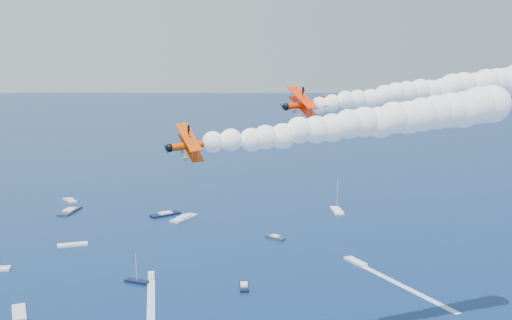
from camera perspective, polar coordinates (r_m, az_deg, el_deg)
name	(u,v)px	position (r m, az deg, el deg)	size (l,w,h in m)	color
biplane_lead	(305,105)	(108.27, 4.59, 5.19)	(8.24, 9.24, 5.56)	#FF2B05
biplane_trail	(192,145)	(82.61, -6.00, 1.40)	(7.21, 8.09, 4.87)	#D84004
smoke_trail_lead	(430,91)	(121.52, 16.07, 6.29)	(53.01, 6.97, 10.18)	white
smoke_trail_trail	(364,123)	(92.36, 10.09, 3.44)	(53.01, 7.05, 10.18)	white
spectator_boats	(94,257)	(199.35, -14.96, -8.82)	(208.45, 189.27, 0.70)	silver
boat_wakes	(315,320)	(151.76, 5.59, -14.75)	(76.39, 82.02, 0.04)	white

